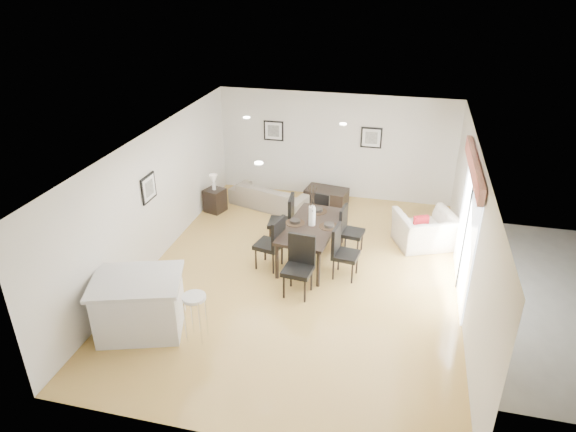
% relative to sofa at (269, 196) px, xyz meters
% --- Properties ---
extents(ground, '(8.00, 8.00, 0.00)m').
position_rel_sofa_xyz_m(ground, '(1.45, -2.91, -0.29)').
color(ground, tan).
rests_on(ground, ground).
extents(wall_back, '(6.00, 0.04, 2.70)m').
position_rel_sofa_xyz_m(wall_back, '(1.45, 1.09, 1.06)').
color(wall_back, silver).
rests_on(wall_back, ground).
extents(wall_front, '(6.00, 0.04, 2.70)m').
position_rel_sofa_xyz_m(wall_front, '(1.45, -6.91, 1.06)').
color(wall_front, silver).
rests_on(wall_front, ground).
extents(wall_left, '(0.04, 8.00, 2.70)m').
position_rel_sofa_xyz_m(wall_left, '(-1.55, -2.91, 1.06)').
color(wall_left, silver).
rests_on(wall_left, ground).
extents(wall_right, '(0.04, 8.00, 2.70)m').
position_rel_sofa_xyz_m(wall_right, '(4.45, -2.91, 1.06)').
color(wall_right, silver).
rests_on(wall_right, ground).
extents(ceiling, '(6.00, 8.00, 0.02)m').
position_rel_sofa_xyz_m(ceiling, '(1.45, -2.91, 2.41)').
color(ceiling, white).
rests_on(ceiling, wall_back).
extents(sofa, '(2.12, 1.32, 0.58)m').
position_rel_sofa_xyz_m(sofa, '(0.00, 0.00, 0.00)').
color(sofa, gray).
rests_on(sofa, ground).
extents(armchair, '(1.50, 1.42, 0.77)m').
position_rel_sofa_xyz_m(armchair, '(3.79, -1.15, 0.10)').
color(armchair, white).
rests_on(armchair, ground).
extents(dining_table, '(1.16, 2.02, 0.80)m').
position_rel_sofa_xyz_m(dining_table, '(1.53, -2.27, 0.43)').
color(dining_table, black).
rests_on(dining_table, ground).
extents(dining_chair_wnear, '(0.59, 0.59, 1.11)m').
position_rel_sofa_xyz_m(dining_chair_wnear, '(0.85, -2.77, 0.33)').
color(dining_chair_wnear, black).
rests_on(dining_chair_wnear, ground).
extents(dining_chair_wfar, '(0.56, 0.56, 1.15)m').
position_rel_sofa_xyz_m(dining_chair_wfar, '(0.86, -1.78, 0.35)').
color(dining_chair_wfar, black).
rests_on(dining_chair_wfar, ground).
extents(dining_chair_enear, '(0.53, 0.53, 1.06)m').
position_rel_sofa_xyz_m(dining_chair_enear, '(2.21, -2.74, 0.31)').
color(dining_chair_enear, black).
rests_on(dining_chair_enear, ground).
extents(dining_chair_efar, '(0.52, 0.52, 1.03)m').
position_rel_sofa_xyz_m(dining_chair_efar, '(2.21, -1.77, 0.28)').
color(dining_chair_efar, black).
rests_on(dining_chair_efar, ground).
extents(dining_chair_head, '(0.56, 0.56, 1.15)m').
position_rel_sofa_xyz_m(dining_chair_head, '(1.54, -3.45, 0.35)').
color(dining_chair_head, black).
rests_on(dining_chair_head, ground).
extents(dining_chair_foot, '(0.54, 0.54, 1.02)m').
position_rel_sofa_xyz_m(dining_chair_foot, '(1.51, -1.07, 0.28)').
color(dining_chair_foot, black).
rests_on(dining_chair_foot, ground).
extents(vase, '(1.09, 1.67, 0.85)m').
position_rel_sofa_xyz_m(vase, '(1.53, -2.27, 0.86)').
color(vase, white).
rests_on(vase, dining_table).
extents(coffee_table, '(1.11, 0.76, 0.41)m').
position_rel_sofa_xyz_m(coffee_table, '(1.37, 0.48, -0.08)').
color(coffee_table, black).
rests_on(coffee_table, ground).
extents(side_table, '(0.54, 0.54, 0.58)m').
position_rel_sofa_xyz_m(side_table, '(-1.23, -0.56, -0.00)').
color(side_table, black).
rests_on(side_table, ground).
extents(table_lamp, '(0.20, 0.20, 0.39)m').
position_rel_sofa_xyz_m(table_lamp, '(-1.23, -0.56, 0.54)').
color(table_lamp, white).
rests_on(table_lamp, side_table).
extents(cushion, '(0.33, 0.23, 0.32)m').
position_rel_sofa_xyz_m(cushion, '(3.68, -1.26, 0.31)').
color(cushion, '#AA151E').
rests_on(cushion, armchair).
extents(kitchen_island, '(1.69, 1.48, 1.00)m').
position_rel_sofa_xyz_m(kitchen_island, '(-0.78, -5.16, 0.22)').
color(kitchen_island, silver).
rests_on(kitchen_island, ground).
extents(bar_stool, '(0.38, 0.38, 0.84)m').
position_rel_sofa_xyz_m(bar_stool, '(0.21, -5.16, 0.43)').
color(bar_stool, silver).
rests_on(bar_stool, ground).
extents(framed_print_back_left, '(0.52, 0.04, 0.52)m').
position_rel_sofa_xyz_m(framed_print_back_left, '(-0.15, 1.06, 1.36)').
color(framed_print_back_left, black).
rests_on(framed_print_back_left, wall_back).
extents(framed_print_back_right, '(0.52, 0.04, 0.52)m').
position_rel_sofa_xyz_m(framed_print_back_right, '(2.35, 1.06, 1.36)').
color(framed_print_back_right, black).
rests_on(framed_print_back_right, wall_back).
extents(framed_print_left_wall, '(0.04, 0.52, 0.52)m').
position_rel_sofa_xyz_m(framed_print_left_wall, '(-1.52, -3.11, 1.36)').
color(framed_print_left_wall, black).
rests_on(framed_print_left_wall, wall_left).
extents(sliding_door, '(0.12, 2.70, 2.57)m').
position_rel_sofa_xyz_m(sliding_door, '(4.40, -2.61, 1.38)').
color(sliding_door, white).
rests_on(sliding_door, wall_right).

